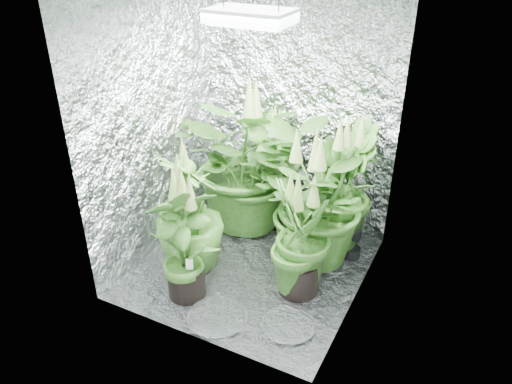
{
  "coord_description": "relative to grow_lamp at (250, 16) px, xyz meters",
  "views": [
    {
      "loc": [
        1.4,
        -2.7,
        2.34
      ],
      "look_at": [
        0.04,
        0.0,
        0.66
      ],
      "focal_mm": 35.0,
      "sensor_mm": 36.0,
      "label": 1
    }
  ],
  "objects": [
    {
      "name": "ground",
      "position": [
        0.0,
        0.0,
        -1.83
      ],
      "size": [
        1.6,
        1.6,
        0.0
      ],
      "primitive_type": "plane",
      "color": "silver",
      "rests_on": "ground"
    },
    {
      "name": "plant_a",
      "position": [
        -0.3,
        0.49,
        -1.22
      ],
      "size": [
        1.21,
        1.21,
        1.28
      ],
      "rotation": [
        0.0,
        0.0,
        6.12
      ],
      "color": "black",
      "rests_on": "ground"
    },
    {
      "name": "plant_c",
      "position": [
        0.48,
        0.56,
        -1.3
      ],
      "size": [
        0.61,
        0.61,
        1.13
      ],
      "rotation": [
        0.0,
        0.0,
        1.64
      ],
      "color": "black",
      "rests_on": "ground"
    },
    {
      "name": "plant_f",
      "position": [
        -0.26,
        -0.48,
        -1.39
      ],
      "size": [
        0.65,
        0.65,
        0.96
      ],
      "rotation": [
        0.0,
        0.0,
        3.99
      ],
      "color": "black",
      "rests_on": "ground"
    },
    {
      "name": "plant_b",
      "position": [
        -0.12,
        0.64,
        -1.34
      ],
      "size": [
        0.71,
        0.71,
        1.04
      ],
      "rotation": [
        0.0,
        0.0,
        0.67
      ],
      "color": "black",
      "rests_on": "ground"
    },
    {
      "name": "circulation_fan",
      "position": [
        0.6,
        0.48,
        -1.68
      ],
      "size": [
        0.15,
        0.31,
        0.36
      ],
      "rotation": [
        0.0,
        0.0,
        -0.09
      ],
      "color": "black",
      "rests_on": "ground"
    },
    {
      "name": "plant_label",
      "position": [
        -0.21,
        -0.51,
        -1.53
      ],
      "size": [
        0.05,
        0.04,
        0.08
      ],
      "primitive_type": "cube",
      "rotation": [
        -0.21,
        0.0,
        0.53
      ],
      "color": "white",
      "rests_on": "plant_f"
    },
    {
      "name": "plant_d",
      "position": [
        -0.41,
        -0.2,
        -1.37
      ],
      "size": [
        0.66,
        0.66,
        1.01
      ],
      "rotation": [
        0.0,
        0.0,
        2.77
      ],
      "color": "black",
      "rests_on": "ground"
    },
    {
      "name": "plant_e",
      "position": [
        0.37,
        0.26,
        -1.29
      ],
      "size": [
        1.21,
        1.21,
        1.13
      ],
      "rotation": [
        0.0,
        0.0,
        3.55
      ],
      "color": "black",
      "rests_on": "ground"
    },
    {
      "name": "grow_lamp",
      "position": [
        0.0,
        0.0,
        0.0
      ],
      "size": [
        0.5,
        0.3,
        0.22
      ],
      "color": "gray",
      "rests_on": "ceiling"
    },
    {
      "name": "plant_g",
      "position": [
        0.42,
        -0.09,
        -1.39
      ],
      "size": [
        0.48,
        0.48,
        0.96
      ],
      "rotation": [
        0.0,
        0.0,
        4.71
      ],
      "color": "black",
      "rests_on": "ground"
    },
    {
      "name": "walls",
      "position": [
        0.0,
        0.0,
        -0.83
      ],
      "size": [
        1.62,
        1.62,
        2.0
      ],
      "color": "silver",
      "rests_on": "ground"
    }
  ]
}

